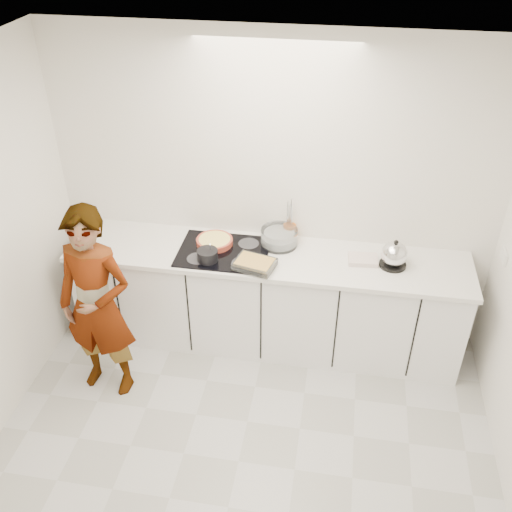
% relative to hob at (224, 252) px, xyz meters
% --- Properties ---
extents(floor, '(3.60, 3.20, 0.00)m').
position_rel_hob_xyz_m(floor, '(0.35, -1.26, -0.92)').
color(floor, beige).
rests_on(floor, ground).
extents(ceiling, '(3.60, 3.20, 0.00)m').
position_rel_hob_xyz_m(ceiling, '(0.35, -1.26, 1.68)').
color(ceiling, white).
rests_on(ceiling, wall_back).
extents(wall_back, '(3.60, 0.00, 2.60)m').
position_rel_hob_xyz_m(wall_back, '(0.35, 0.34, 0.38)').
color(wall_back, white).
rests_on(wall_back, ground).
extents(base_cabinets, '(3.20, 0.58, 0.87)m').
position_rel_hob_xyz_m(base_cabinets, '(0.35, 0.02, -0.48)').
color(base_cabinets, white).
rests_on(base_cabinets, floor).
extents(countertop, '(3.24, 0.64, 0.04)m').
position_rel_hob_xyz_m(countertop, '(0.35, 0.02, -0.03)').
color(countertop, white).
rests_on(countertop, base_cabinets).
extents(hob, '(0.72, 0.54, 0.01)m').
position_rel_hob_xyz_m(hob, '(0.00, 0.00, 0.00)').
color(hob, black).
rests_on(hob, countertop).
extents(tart_dish, '(0.30, 0.30, 0.05)m').
position_rel_hob_xyz_m(tart_dish, '(-0.09, 0.09, 0.03)').
color(tart_dish, '#B03F2C').
rests_on(tart_dish, hob).
extents(saucepan, '(0.17, 0.17, 0.16)m').
position_rel_hob_xyz_m(saucepan, '(-0.10, -0.15, 0.05)').
color(saucepan, black).
rests_on(saucepan, hob).
extents(baking_dish, '(0.35, 0.29, 0.06)m').
position_rel_hob_xyz_m(baking_dish, '(0.28, -0.18, 0.04)').
color(baking_dish, silver).
rests_on(baking_dish, hob).
extents(mixing_bowl, '(0.35, 0.35, 0.14)m').
position_rel_hob_xyz_m(mixing_bowl, '(0.43, 0.19, 0.06)').
color(mixing_bowl, silver).
rests_on(mixing_bowl, countertop).
extents(tea_towel, '(0.24, 0.18, 0.04)m').
position_rel_hob_xyz_m(tea_towel, '(1.11, 0.05, 0.01)').
color(tea_towel, white).
rests_on(tea_towel, countertop).
extents(kettle, '(0.25, 0.25, 0.24)m').
position_rel_hob_xyz_m(kettle, '(1.34, 0.03, 0.09)').
color(kettle, black).
rests_on(kettle, countertop).
extents(utensil_crock, '(0.11, 0.11, 0.13)m').
position_rel_hob_xyz_m(utensil_crock, '(0.50, 0.29, 0.06)').
color(utensil_crock, '#D15B09').
rests_on(utensil_crock, countertop).
extents(cook, '(0.62, 0.44, 1.61)m').
position_rel_hob_xyz_m(cook, '(-0.81, -0.69, -0.11)').
color(cook, white).
rests_on(cook, floor).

